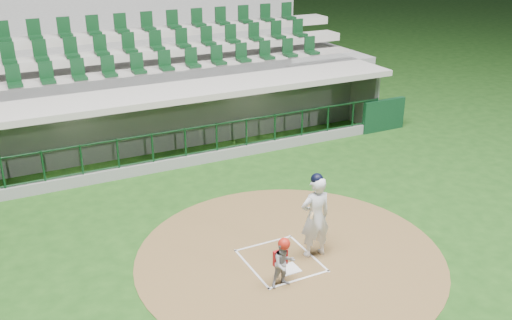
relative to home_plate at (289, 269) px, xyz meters
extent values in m
plane|color=#194012|center=(0.00, 0.70, -0.02)|extent=(120.00, 120.00, 0.00)
cylinder|color=brown|center=(0.30, 0.50, -0.02)|extent=(7.20, 7.20, 0.01)
cube|color=white|center=(0.00, 0.00, 0.00)|extent=(0.43, 0.43, 0.02)
cube|color=silver|center=(-0.75, 0.40, 0.00)|extent=(0.05, 1.80, 0.01)
cube|color=white|center=(0.75, 0.40, 0.00)|extent=(0.05, 1.80, 0.01)
cube|color=silver|center=(0.00, 1.25, 0.00)|extent=(1.55, 0.05, 0.01)
cube|color=white|center=(0.00, -0.45, 0.00)|extent=(1.55, 0.05, 0.01)
cube|color=gray|center=(0.00, 8.20, -0.57)|extent=(15.00, 3.00, 0.10)
cube|color=gray|center=(0.00, 9.80, 0.83)|extent=(15.00, 0.20, 2.70)
cube|color=#A59F92|center=(0.00, 9.68, 1.08)|extent=(13.50, 0.04, 0.90)
cube|color=slate|center=(7.50, 8.20, 0.83)|extent=(0.20, 3.00, 2.70)
cube|color=#A09B91|center=(0.00, 7.95, 2.28)|extent=(15.40, 3.50, 0.20)
cube|color=gray|center=(0.00, 6.65, 0.13)|extent=(15.00, 0.15, 0.40)
cube|color=black|center=(0.00, 6.65, 1.70)|extent=(15.00, 0.01, 0.95)
cube|color=brown|center=(0.00, 9.25, -0.30)|extent=(12.75, 0.40, 0.45)
cube|color=white|center=(-3.00, 8.20, 2.15)|extent=(1.30, 0.35, 0.04)
cube|color=white|center=(3.00, 8.20, 2.15)|extent=(1.30, 0.35, 0.04)
cube|color=black|center=(7.80, 6.60, 0.58)|extent=(1.80, 0.18, 1.20)
imported|color=maroon|center=(-3.93, 9.22, 0.37)|extent=(1.24, 0.82, 1.79)
imported|color=maroon|center=(-2.74, 9.05, 0.32)|extent=(1.07, 0.74, 1.69)
imported|color=#A11117|center=(1.86, 8.96, 0.37)|extent=(0.93, 0.66, 1.79)
imported|color=maroon|center=(5.61, 9.15, 0.31)|extent=(1.61, 0.77, 1.67)
cube|color=gray|center=(0.00, 11.45, 1.13)|extent=(17.00, 6.50, 2.50)
cube|color=gray|center=(0.00, 9.95, 2.28)|extent=(16.60, 0.95, 0.30)
cube|color=#A29E92|center=(0.00, 10.90, 2.83)|extent=(16.60, 0.95, 0.30)
cube|color=#A29E93|center=(0.00, 11.85, 3.38)|extent=(16.60, 0.95, 0.30)
cube|color=gray|center=(0.00, 14.80, 2.50)|extent=(17.00, 0.25, 5.05)
imported|color=silver|center=(0.82, 0.28, 0.99)|extent=(0.76, 0.52, 2.00)
sphere|color=black|center=(0.82, 0.28, 1.93)|extent=(0.28, 0.28, 0.28)
cylinder|color=tan|center=(0.57, 0.03, 1.23)|extent=(0.58, 0.79, 0.39)
imported|color=#96969B|center=(-0.42, -0.48, 0.53)|extent=(0.52, 0.41, 1.08)
sphere|color=#B41F13|center=(-0.42, -0.48, 1.02)|extent=(0.26, 0.26, 0.26)
cube|color=#AE1218|center=(-0.42, -0.33, 0.60)|extent=(0.32, 0.10, 0.35)
camera|label=1|loc=(-5.54, -9.40, 7.15)|focal=40.00mm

